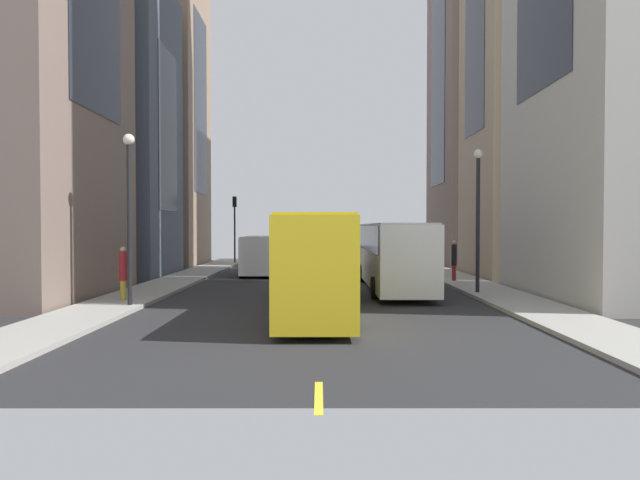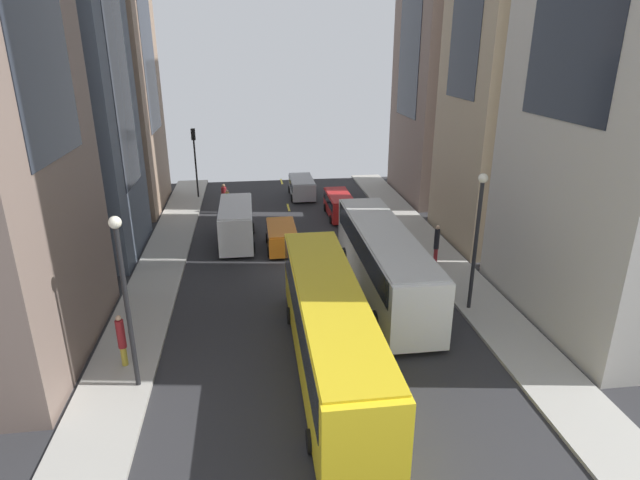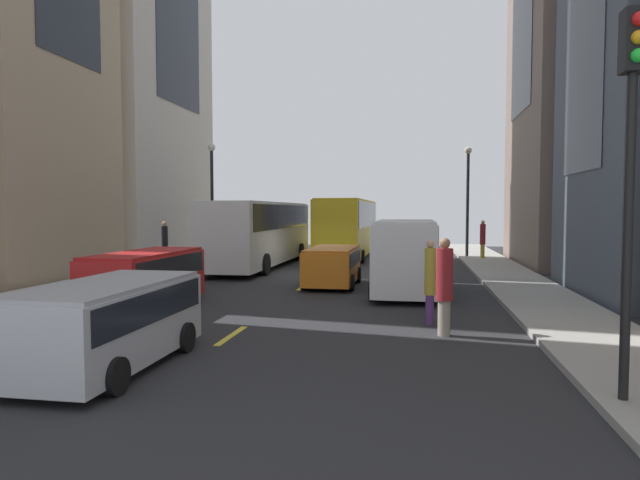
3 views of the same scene
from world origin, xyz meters
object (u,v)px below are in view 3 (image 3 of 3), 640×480
at_px(car_red_0, 146,275).
at_px(pedestrian_crossing_mid, 483,238).
at_px(car_silver_1, 107,318).
at_px(pedestrian_waiting_curb, 444,284).
at_px(streetcar_yellow, 349,223).
at_px(traffic_light_near_corner, 632,130).
at_px(city_bus_white, 262,228).
at_px(pedestrian_walking_far, 430,279).
at_px(delivery_van_white, 405,251).
at_px(car_orange_2, 333,263).
at_px(pedestrian_crossing_near, 165,243).

relative_size(car_red_0, pedestrian_crossing_mid, 2.15).
relative_size(car_silver_1, pedestrian_waiting_curb, 1.89).
relative_size(streetcar_yellow, traffic_light_near_corner, 2.34).
bearing_deg(streetcar_yellow, pedestrian_waiting_curb, -77.42).
height_order(city_bus_white, pedestrian_walking_far, city_bus_white).
bearing_deg(pedestrian_crossing_mid, streetcar_yellow, -76.32).
bearing_deg(pedestrian_crossing_mid, car_silver_1, 1.78).
bearing_deg(car_silver_1, city_bus_white, 97.11).
distance_m(delivery_van_white, pedestrian_walking_far, 5.37).
relative_size(delivery_van_white, pedestrian_crossing_mid, 2.67).
bearing_deg(pedestrian_crossing_mid, car_orange_2, -6.68).
height_order(city_bus_white, delivery_van_white, city_bus_white).
bearing_deg(streetcar_yellow, car_silver_1, -93.40).
bearing_deg(delivery_van_white, car_silver_1, -116.99).
xyz_separation_m(car_silver_1, pedestrian_crossing_near, (-6.27, 15.48, 0.43)).
relative_size(city_bus_white, delivery_van_white, 2.11).
height_order(car_red_0, pedestrian_walking_far, pedestrian_walking_far).
height_order(city_bus_white, car_orange_2, city_bus_white).
relative_size(streetcar_yellow, car_red_0, 2.78).
bearing_deg(streetcar_yellow, pedestrian_crossing_near, -128.36).
relative_size(city_bus_white, car_orange_2, 3.10).
xyz_separation_m(pedestrian_crossing_mid, pedestrian_crossing_near, (-15.79, -8.43, 0.05)).
distance_m(city_bus_white, streetcar_yellow, 7.74).
distance_m(delivery_van_white, car_silver_1, 11.66).
height_order(car_red_0, traffic_light_near_corner, traffic_light_near_corner).
xyz_separation_m(delivery_van_white, pedestrian_crossing_near, (-11.55, 5.11, -0.13)).
distance_m(car_silver_1, car_orange_2, 12.03).
bearing_deg(pedestrian_crossing_near, streetcar_yellow, 65.03).
distance_m(streetcar_yellow, car_silver_1, 25.37).
xyz_separation_m(city_bus_white, car_red_0, (0.10, -12.78, -0.99)).
height_order(car_red_0, pedestrian_crossing_near, pedestrian_crossing_near).
bearing_deg(streetcar_yellow, delivery_van_white, -75.77).
bearing_deg(car_silver_1, pedestrian_walking_far, 40.18).
distance_m(car_red_0, car_silver_1, 6.20).
xyz_separation_m(streetcar_yellow, pedestrian_walking_far, (4.50, -20.23, -0.95)).
height_order(city_bus_white, pedestrian_crossing_mid, city_bus_white).
height_order(pedestrian_crossing_mid, pedestrian_crossing_near, pedestrian_crossing_near).
xyz_separation_m(pedestrian_crossing_mid, pedestrian_waiting_curb, (-3.22, -20.12, -0.12)).
xyz_separation_m(car_red_0, pedestrian_walking_far, (8.22, -0.72, 0.16)).
distance_m(delivery_van_white, pedestrian_crossing_near, 12.63).
bearing_deg(pedestrian_crossing_mid, city_bus_white, -42.24).
bearing_deg(pedestrian_walking_far, car_red_0, -161.69).
bearing_deg(pedestrian_crossing_near, pedestrian_walking_far, -26.92).
distance_m(car_silver_1, pedestrian_crossing_mid, 25.74).
bearing_deg(car_red_0, pedestrian_walking_far, -5.00).
bearing_deg(pedestrian_walking_far, pedestrian_crossing_near, 162.99).
distance_m(pedestrian_crossing_mid, pedestrian_crossing_near, 17.90).
bearing_deg(pedestrian_waiting_curb, pedestrian_walking_far, -16.12).
bearing_deg(car_red_0, traffic_light_near_corner, -30.62).
height_order(car_red_0, car_silver_1, car_red_0).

